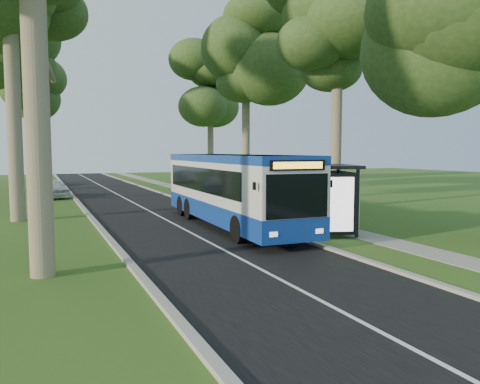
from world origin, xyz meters
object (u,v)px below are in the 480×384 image
object	(u,v)px
car_silver	(38,180)
bus_shelter	(341,185)
bus	(231,190)
bus_stop_sign	(275,191)
litter_bin	(240,204)
car_white	(51,188)

from	to	relation	value
car_silver	bus_shelter	bearing A→B (deg)	-67.57
bus	bus_stop_sign	world-z (taller)	bus
bus	litter_bin	xyz separation A→B (m)	(2.61, 5.01, -1.33)
car_white	car_silver	size ratio (longest dim) A/B	1.06
car_silver	litter_bin	bearing A→B (deg)	-63.89
bus_shelter	car_silver	bearing A→B (deg)	128.19
bus_stop_sign	bus_shelter	distance (m)	3.81
car_white	car_silver	world-z (taller)	car_white
bus	car_white	distance (m)	19.49
bus_shelter	litter_bin	distance (m)	8.86
litter_bin	car_silver	xyz separation A→B (m)	(-10.79, 26.39, 0.26)
bus_stop_sign	litter_bin	size ratio (longest dim) A/B	3.12
litter_bin	car_silver	bearing A→B (deg)	112.24
bus_shelter	bus_stop_sign	bearing A→B (deg)	129.59
bus	bus_stop_sign	size ratio (longest dim) A/B	4.95
bus_stop_sign	bus_shelter	xyz separation A→B (m)	(1.29, -3.55, 0.49)
bus	litter_bin	world-z (taller)	bus
litter_bin	car_white	distance (m)	16.40
car_white	car_silver	distance (m)	13.40
bus	bus_stop_sign	distance (m)	2.30
bus	car_white	size ratio (longest dim) A/B	2.93
bus_stop_sign	bus_shelter	world-z (taller)	bus_shelter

